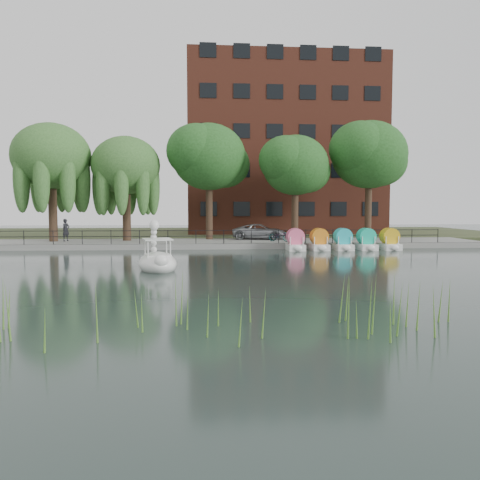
{
  "coord_description": "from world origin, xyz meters",
  "views": [
    {
      "loc": [
        -1.29,
        -20.38,
        3.01
      ],
      "look_at": [
        0.5,
        4.0,
        1.3
      ],
      "focal_mm": 35.0,
      "sensor_mm": 36.0,
      "label": 1
    }
  ],
  "objects": [
    {
      "name": "minivan",
      "position": [
        3.14,
        17.67,
        1.12
      ],
      "size": [
        3.23,
        5.48,
        1.43
      ],
      "primitive_type": "imported",
      "rotation": [
        0.0,
        0.0,
        1.39
      ],
      "color": "gray",
      "rests_on": "promenade"
    },
    {
      "name": "broadleaf_far",
      "position": [
        12.5,
        18.5,
        7.4
      ],
      "size": [
        6.3,
        6.3,
        9.71
      ],
      "color": "#473323",
      "rests_on": "promenade"
    },
    {
      "name": "broadleaf_center",
      "position": [
        -1.0,
        18.0,
        7.06
      ],
      "size": [
        6.0,
        6.0,
        9.25
      ],
      "color": "#473323",
      "rests_on": "promenade"
    },
    {
      "name": "broadleaf_right",
      "position": [
        6.0,
        17.5,
        6.39
      ],
      "size": [
        5.4,
        5.4,
        8.32
      ],
      "color": "#473323",
      "rests_on": "promenade"
    },
    {
      "name": "reed_bank",
      "position": [
        2.0,
        -9.5,
        0.6
      ],
      "size": [
        24.0,
        2.4,
        1.2
      ],
      "color": "#669938",
      "rests_on": "ground_plane"
    },
    {
      "name": "pedestrian",
      "position": [
        -12.06,
        16.5,
        1.39
      ],
      "size": [
        0.8,
        0.86,
        1.98
      ],
      "primitive_type": "imported",
      "rotation": [
        0.0,
        0.0,
        0.98
      ],
      "color": "black",
      "rests_on": "promenade"
    },
    {
      "name": "apartment_building",
      "position": [
        7.0,
        29.97,
        9.36
      ],
      "size": [
        20.0,
        10.07,
        18.0
      ],
      "color": "#4C1E16",
      "rests_on": "land_strip"
    },
    {
      "name": "land_strip",
      "position": [
        0.0,
        30.0,
        0.18
      ],
      "size": [
        60.0,
        22.0,
        0.36
      ],
      "primitive_type": "cube",
      "color": "#47512D",
      "rests_on": "ground_plane"
    },
    {
      "name": "willow_left",
      "position": [
        -13.0,
        16.5,
        6.87
      ],
      "size": [
        5.88,
        5.88,
        9.01
      ],
      "color": "#473323",
      "rests_on": "promenade"
    },
    {
      "name": "willow_mid",
      "position": [
        -7.5,
        17.0,
        6.25
      ],
      "size": [
        5.32,
        5.32,
        8.15
      ],
      "color": "#473323",
      "rests_on": "promenade"
    },
    {
      "name": "railing",
      "position": [
        0.0,
        13.25,
        1.15
      ],
      "size": [
        32.0,
        0.05,
        1.0
      ],
      "color": "black",
      "rests_on": "promenade"
    },
    {
      "name": "ground_plane",
      "position": [
        0.0,
        0.0,
        0.0
      ],
      "size": [
        120.0,
        120.0,
        0.0
      ],
      "primitive_type": "plane",
      "color": "#334441"
    },
    {
      "name": "kerb",
      "position": [
        0.0,
        13.05,
        0.2
      ],
      "size": [
        40.0,
        0.25,
        0.4
      ],
      "primitive_type": "cube",
      "color": "gray",
      "rests_on": "ground_plane"
    },
    {
      "name": "pedal_boat_row",
      "position": [
        8.38,
        11.92,
        0.61
      ],
      "size": [
        7.95,
        1.7,
        1.4
      ],
      "color": "white",
      "rests_on": "ground_plane"
    },
    {
      "name": "bicycle",
      "position": [
        4.36,
        15.08,
        0.9
      ],
      "size": [
        1.3,
        1.81,
        1.0
      ],
      "primitive_type": "imported",
      "rotation": [
        0.0,
        0.0,
        1.11
      ],
      "color": "gray",
      "rests_on": "promenade"
    },
    {
      "name": "swan_boat",
      "position": [
        -3.62,
        2.15,
        0.52
      ],
      "size": [
        2.39,
        3.16,
        2.39
      ],
      "rotation": [
        0.0,
        0.0,
        0.24
      ],
      "color": "white",
      "rests_on": "ground_plane"
    },
    {
      "name": "promenade",
      "position": [
        0.0,
        16.0,
        0.2
      ],
      "size": [
        40.0,
        6.0,
        0.4
      ],
      "primitive_type": "cube",
      "color": "gray",
      "rests_on": "ground_plane"
    }
  ]
}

